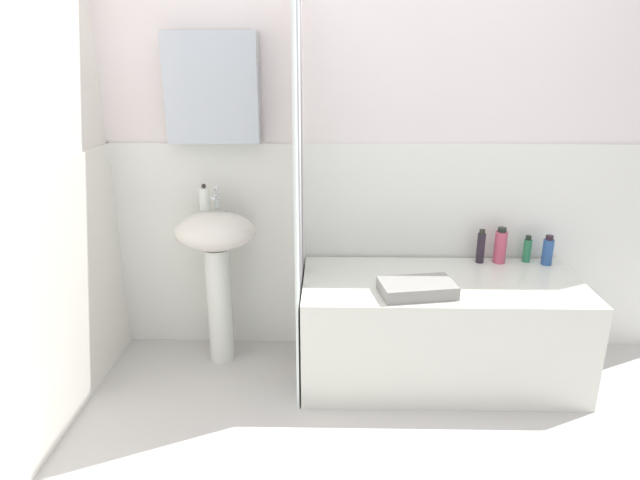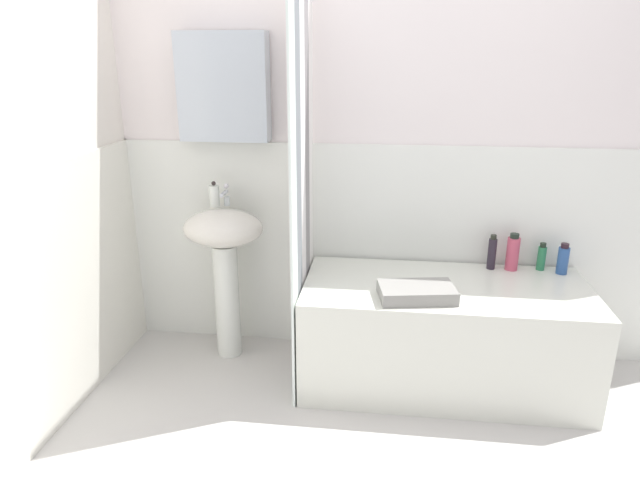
% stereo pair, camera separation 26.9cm
% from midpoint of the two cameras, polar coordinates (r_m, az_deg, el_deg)
% --- Properties ---
extents(wall_back_tiled, '(3.60, 0.18, 2.40)m').
position_cam_midpoint_polar(wall_back_tiled, '(3.09, 3.54, 8.74)').
color(wall_back_tiled, white).
rests_on(wall_back_tiled, ground_plane).
extents(wall_left_tiled, '(0.07, 1.81, 2.40)m').
position_cam_midpoint_polar(wall_left_tiled, '(2.60, -31.24, 3.65)').
color(wall_left_tiled, silver).
rests_on(wall_left_tiled, ground_plane).
extents(sink, '(0.44, 0.34, 0.86)m').
position_cam_midpoint_polar(sink, '(3.09, -12.99, -1.48)').
color(sink, silver).
rests_on(sink, ground_plane).
extents(faucet, '(0.03, 0.12, 0.12)m').
position_cam_midpoint_polar(faucet, '(3.08, -13.02, 4.16)').
color(faucet, silver).
rests_on(faucet, sink).
extents(soap_dispenser, '(0.06, 0.06, 0.14)m').
position_cam_midpoint_polar(soap_dispenser, '(3.09, -14.18, 4.12)').
color(soap_dispenser, white).
rests_on(soap_dispenser, sink).
extents(bathtub, '(1.44, 0.67, 0.55)m').
position_cam_midpoint_polar(bathtub, '(3.04, 9.55, -8.94)').
color(bathtub, silver).
rests_on(bathtub, ground_plane).
extents(shower_curtain, '(0.01, 0.67, 2.00)m').
position_cam_midpoint_polar(shower_curtain, '(2.76, -4.90, 4.54)').
color(shower_curtain, white).
rests_on(shower_curtain, ground_plane).
extents(body_wash_bottle, '(0.06, 0.06, 0.17)m').
position_cam_midpoint_polar(body_wash_bottle, '(3.26, 20.09, -1.11)').
color(body_wash_bottle, '#2E5697').
rests_on(body_wash_bottle, bathtub).
extents(lotion_bottle, '(0.04, 0.04, 0.15)m').
position_cam_midpoint_polar(lotion_bottle, '(3.27, 18.23, -0.98)').
color(lotion_bottle, '#2A7B4D').
rests_on(lotion_bottle, bathtub).
extents(shampoo_bottle, '(0.07, 0.07, 0.20)m').
position_cam_midpoint_polar(shampoo_bottle, '(3.21, 15.69, -0.65)').
color(shampoo_bottle, '#C94D67').
rests_on(shampoo_bottle, bathtub).
extents(conditioner_bottle, '(0.04, 0.04, 0.19)m').
position_cam_midpoint_polar(conditioner_bottle, '(3.18, 13.81, -0.74)').
color(conditioner_bottle, '#2A212D').
rests_on(conditioner_bottle, bathtub).
extents(towel_folded, '(0.39, 0.27, 0.06)m').
position_cam_midpoint_polar(towel_folded, '(2.72, 7.12, -4.96)').
color(towel_folded, gray).
rests_on(towel_folded, bathtub).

